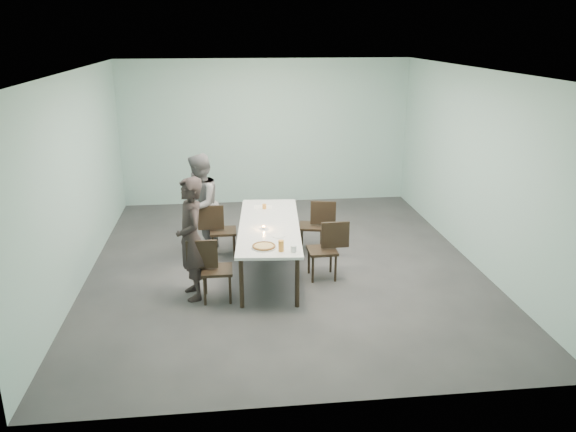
{
  "coord_description": "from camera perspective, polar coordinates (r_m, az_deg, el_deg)",
  "views": [
    {
      "loc": [
        -0.87,
        -8.15,
        3.55
      ],
      "look_at": [
        0.0,
        -0.55,
        1.0
      ],
      "focal_mm": 35.0,
      "sensor_mm": 36.0,
      "label": 1
    }
  ],
  "objects": [
    {
      "name": "side_plate",
      "position": [
        7.99,
        -1.0,
        -2.05
      ],
      "size": [
        0.18,
        0.18,
        0.01
      ],
      "primitive_type": "cylinder",
      "color": "white",
      "rests_on": "table"
    },
    {
      "name": "diner_far",
      "position": [
        9.25,
        -8.96,
        1.14
      ],
      "size": [
        0.83,
        0.96,
        1.67
      ],
      "primitive_type": "imported",
      "rotation": [
        0.0,
        0.0,
        -1.85
      ],
      "color": "slate",
      "rests_on": "ground"
    },
    {
      "name": "menu",
      "position": [
        9.29,
        -2.56,
        0.91
      ],
      "size": [
        0.32,
        0.24,
        0.01
      ],
      "primitive_type": "cube",
      "rotation": [
        0.0,
        0.0,
        -0.08
      ],
      "color": "silver",
      "rests_on": "table"
    },
    {
      "name": "beer_glass",
      "position": [
        7.44,
        -0.7,
        -3.04
      ],
      "size": [
        0.08,
        0.08,
        0.15
      ],
      "primitive_type": "cylinder",
      "color": "orange",
      "rests_on": "table"
    },
    {
      "name": "diner_near",
      "position": [
        7.71,
        -9.81,
        -2.3
      ],
      "size": [
        0.55,
        0.71,
        1.71
      ],
      "primitive_type": "imported",
      "rotation": [
        0.0,
        0.0,
        -1.31
      ],
      "color": "black",
      "rests_on": "ground"
    },
    {
      "name": "room_shell",
      "position": [
        8.34,
        -0.43,
        7.9
      ],
      "size": [
        6.02,
        7.02,
        3.01
      ],
      "color": "#9CC4BE",
      "rests_on": "ground"
    },
    {
      "name": "chair_near_left",
      "position": [
        7.72,
        -7.85,
        -5.01
      ],
      "size": [
        0.61,
        0.42,
        0.87
      ],
      "rotation": [
        0.0,
        0.0,
        -0.0
      ],
      "color": "black",
      "rests_on": "ground"
    },
    {
      "name": "chair_near_right",
      "position": [
        8.34,
        4.05,
        -3.05
      ],
      "size": [
        0.61,
        0.43,
        0.87
      ],
      "rotation": [
        0.0,
        0.0,
        3.16
      ],
      "color": "black",
      "rests_on": "ground"
    },
    {
      "name": "pizza",
      "position": [
        7.58,
        -2.47,
        -3.1
      ],
      "size": [
        0.34,
        0.34,
        0.04
      ],
      "color": "white",
      "rests_on": "table"
    },
    {
      "name": "chair_far_right",
      "position": [
        9.34,
        2.91,
        -0.64
      ],
      "size": [
        0.65,
        0.5,
        0.87
      ],
      "rotation": [
        0.0,
        0.0,
        2.93
      ],
      "color": "black",
      "rests_on": "ground"
    },
    {
      "name": "amber_tumbler",
      "position": [
        9.2,
        -2.42,
        0.97
      ],
      "size": [
        0.07,
        0.07,
        0.08
      ],
      "primitive_type": "cylinder",
      "color": "orange",
      "rests_on": "table"
    },
    {
      "name": "ground",
      "position": [
        8.94,
        -0.4,
        -4.97
      ],
      "size": [
        7.0,
        7.0,
        0.0
      ],
      "primitive_type": "plane",
      "color": "#333335",
      "rests_on": "ground"
    },
    {
      "name": "tealight",
      "position": [
        8.27,
        -2.47,
        -1.21
      ],
      "size": [
        0.06,
        0.06,
        0.05
      ],
      "color": "silver",
      "rests_on": "table"
    },
    {
      "name": "chair_far_left",
      "position": [
        9.16,
        -7.12,
        -1.14
      ],
      "size": [
        0.61,
        0.42,
        0.87
      ],
      "rotation": [
        0.0,
        0.0,
        0.0
      ],
      "color": "black",
      "rests_on": "ground"
    },
    {
      "name": "water_tumbler",
      "position": [
        7.43,
        0.56,
        -3.34
      ],
      "size": [
        0.08,
        0.08,
        0.09
      ],
      "primitive_type": "cylinder",
      "color": "silver",
      "rests_on": "table"
    },
    {
      "name": "table",
      "position": [
        8.5,
        -1.93,
        -1.22
      ],
      "size": [
        1.11,
        2.66,
        0.75
      ],
      "rotation": [
        0.0,
        0.0,
        -0.08
      ],
      "color": "white",
      "rests_on": "ground"
    }
  ]
}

